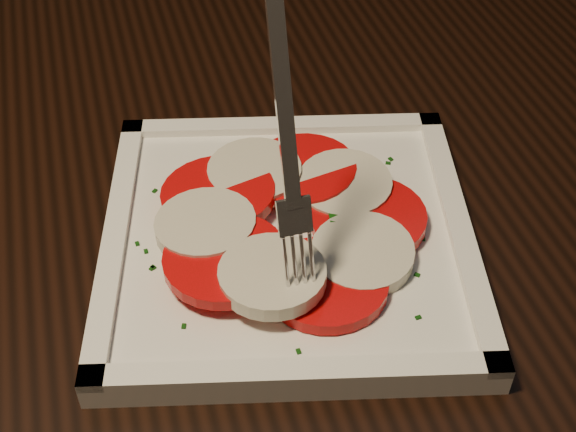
# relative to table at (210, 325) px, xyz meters

# --- Properties ---
(table) EXTENTS (1.29, 0.94, 0.75)m
(table) POSITION_rel_table_xyz_m (0.00, 0.00, 0.00)
(table) COLOR black
(table) RESTS_ON ground
(chair) EXTENTS (0.45, 0.45, 0.93)m
(chair) POSITION_rel_table_xyz_m (-0.04, 0.70, -0.12)
(chair) COLOR black
(chair) RESTS_ON ground
(plate) EXTENTS (0.31, 0.31, 0.01)m
(plate) POSITION_rel_table_xyz_m (0.05, -0.04, 0.11)
(plate) COLOR white
(plate) RESTS_ON table
(caprese_salad) EXTENTS (0.19, 0.18, 0.02)m
(caprese_salad) POSITION_rel_table_xyz_m (0.05, -0.04, 0.12)
(caprese_salad) COLOR red
(caprese_salad) RESTS_ON plate
(fork) EXTENTS (0.03, 0.06, 0.17)m
(fork) POSITION_rel_table_xyz_m (0.04, -0.06, 0.22)
(fork) COLOR white
(fork) RESTS_ON caprese_salad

